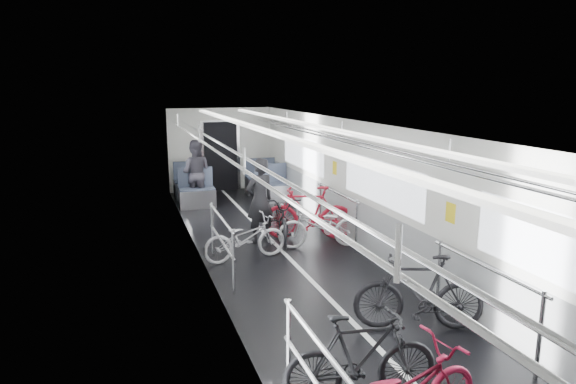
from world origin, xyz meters
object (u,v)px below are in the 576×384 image
bike_left_far (245,238)px  person_standing (260,200)px  bike_right_near (419,292)px  bike_aisle (282,218)px  bike_left_mid (361,358)px  person_seated (195,173)px  bike_right_far (309,213)px  bike_right_mid (321,226)px

bike_left_far → person_standing: person_standing is taller
bike_right_near → person_standing: size_ratio=0.99×
bike_right_near → bike_aisle: bearing=-152.8°
bike_left_mid → bike_left_far: 4.43m
bike_left_far → bike_aisle: bearing=-56.6°
bike_left_far → person_seated: bearing=-6.1°
bike_right_far → person_standing: size_ratio=1.08×
bike_right_mid → person_standing: bearing=-117.9°
bike_aisle → person_seated: 3.80m
person_standing → person_seated: size_ratio=0.99×
person_seated → bike_right_far: bearing=134.5°
bike_right_near → bike_right_far: size_ratio=0.91×
bike_left_far → bike_right_near: bearing=-164.6°
bike_left_far → bike_right_near: 3.58m
bike_right_far → person_seated: bearing=-135.1°
person_standing → person_seated: bearing=-95.2°
bike_right_far → bike_right_near: bearing=18.9°
person_standing → bike_right_mid: bearing=125.7°
bike_right_mid → person_seated: bearing=-148.6°
bike_right_mid → bike_right_far: (-0.02, 0.60, 0.11)m
bike_right_mid → bike_right_near: bearing=8.1°
person_standing → bike_left_mid: bearing=67.9°
bike_left_mid → bike_right_mid: (1.43, 4.66, -0.04)m
bike_right_far → bike_aisle: bearing=-75.2°
bike_right_far → bike_aisle: (-0.56, 0.04, -0.06)m
bike_left_mid → person_seated: person_seated is taller
bike_right_far → bike_aisle: size_ratio=0.99×
bike_right_far → person_seated: size_ratio=1.07×
bike_left_mid → bike_right_near: bearing=-42.1°
bike_left_far → person_seated: (-0.23, 4.47, 0.45)m
bike_left_mid → bike_aisle: 5.37m
bike_right_near → person_seated: bearing=-147.6°
bike_aisle → person_standing: (-0.42, 0.10, 0.36)m
person_seated → person_standing: bearing=121.3°
bike_left_mid → person_standing: size_ratio=0.93×
bike_left_mid → bike_right_near: size_ratio=0.94×
person_standing → bike_aisle: bearing=149.0°
bike_right_far → person_standing: bearing=-79.0°
bike_left_mid → bike_right_far: size_ratio=0.86×
bike_right_near → person_standing: (-0.94, 4.23, 0.34)m
bike_aisle → person_seated: (-1.18, 3.60, 0.37)m
bike_right_mid → person_standing: 1.31m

